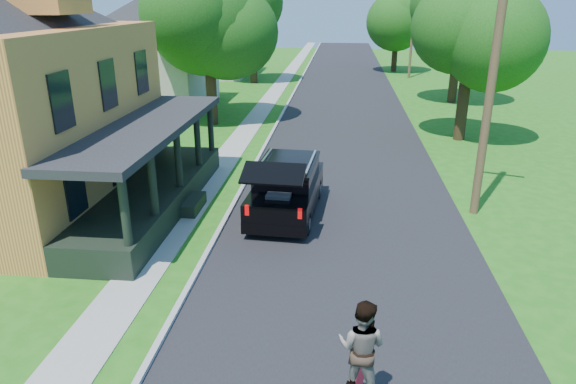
# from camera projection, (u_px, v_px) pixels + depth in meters

# --- Properties ---
(ground) EXTENTS (140.00, 140.00, 0.00)m
(ground) POSITION_uv_depth(u_px,v_px,m) (346.00, 317.00, 12.16)
(ground) COLOR #1F6213
(ground) RESTS_ON ground
(street) EXTENTS (8.00, 120.00, 0.02)m
(street) POSITION_uv_depth(u_px,v_px,m) (345.00, 124.00, 30.76)
(street) COLOR black
(street) RESTS_ON ground
(curb) EXTENTS (0.15, 120.00, 0.12)m
(curb) POSITION_uv_depth(u_px,v_px,m) (278.00, 123.00, 31.15)
(curb) COLOR #A2A19D
(curb) RESTS_ON ground
(sidewalk) EXTENTS (1.30, 120.00, 0.03)m
(sidewalk) POSITION_uv_depth(u_px,v_px,m) (253.00, 122.00, 31.30)
(sidewalk) COLOR gray
(sidewalk) RESTS_ON ground
(front_walk) EXTENTS (6.50, 1.20, 0.03)m
(front_walk) POSITION_uv_depth(u_px,v_px,m) (83.00, 206.00, 18.65)
(front_walk) COLOR gray
(front_walk) RESTS_ON ground
(neighbor_house_mid) EXTENTS (12.78, 12.78, 8.30)m
(neighbor_house_mid) POSITION_uv_depth(u_px,v_px,m) (145.00, 44.00, 34.30)
(neighbor_house_mid) COLOR beige
(neighbor_house_mid) RESTS_ON ground
(neighbor_house_far) EXTENTS (12.78, 12.78, 8.30)m
(neighbor_house_far) POSITION_uv_depth(u_px,v_px,m) (205.00, 30.00, 49.19)
(neighbor_house_far) COLOR beige
(neighbor_house_far) RESTS_ON ground
(black_suv) EXTENTS (2.33, 5.39, 2.46)m
(black_suv) POSITION_uv_depth(u_px,v_px,m) (287.00, 188.00, 17.68)
(black_suv) COLOR black
(black_suv) RESTS_ON ground
(skateboarder) EXTENTS (1.05, 0.93, 1.80)m
(skateboarder) POSITION_uv_depth(u_px,v_px,m) (362.00, 347.00, 8.84)
(skateboarder) COLOR black
(skateboarder) RESTS_ON ground
(tree_left_mid) EXTENTS (6.82, 6.77, 9.63)m
(tree_left_mid) POSITION_uv_depth(u_px,v_px,m) (207.00, 17.00, 28.71)
(tree_left_mid) COLOR black
(tree_left_mid) RESTS_ON ground
(tree_left_far) EXTENTS (7.22, 6.93, 10.14)m
(tree_left_far) POSITION_uv_depth(u_px,v_px,m) (252.00, 3.00, 43.48)
(tree_left_far) COLOR black
(tree_left_far) RESTS_ON ground
(tree_right_near) EXTENTS (5.87, 5.54, 8.21)m
(tree_right_near) POSITION_uv_depth(u_px,v_px,m) (470.00, 33.00, 25.56)
(tree_right_near) COLOR black
(tree_right_near) RESTS_ON ground
(tree_right_mid) EXTENTS (7.97, 7.75, 10.36)m
(tree_right_mid) POSITION_uv_depth(u_px,v_px,m) (462.00, 3.00, 34.92)
(tree_right_mid) COLOR black
(tree_right_mid) RESTS_ON ground
(tree_right_far) EXTENTS (5.79, 5.70, 8.61)m
(tree_right_far) POSITION_uv_depth(u_px,v_px,m) (397.00, 14.00, 51.05)
(tree_right_far) COLOR black
(tree_right_far) RESTS_ON ground
(utility_pole_near) EXTENTS (1.71, 0.71, 10.61)m
(utility_pole_near) POSITION_uv_depth(u_px,v_px,m) (496.00, 53.00, 16.13)
(utility_pole_near) COLOR #523726
(utility_pole_near) RESTS_ON ground
(utility_pole_far) EXTENTS (1.42, 0.27, 8.89)m
(utility_pole_far) POSITION_uv_depth(u_px,v_px,m) (413.00, 27.00, 47.09)
(utility_pole_far) COLOR #523726
(utility_pole_far) RESTS_ON ground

